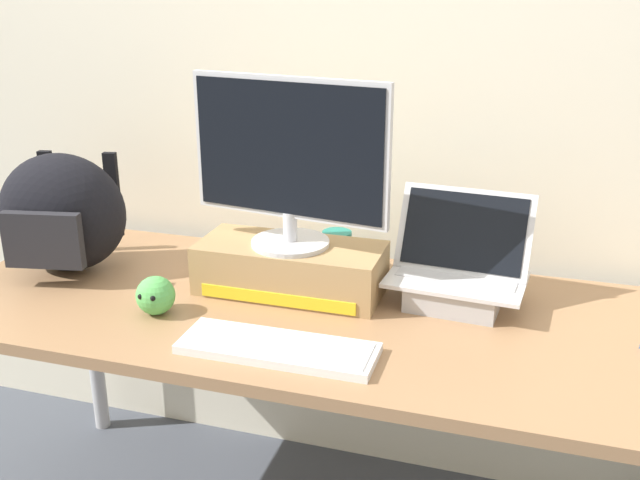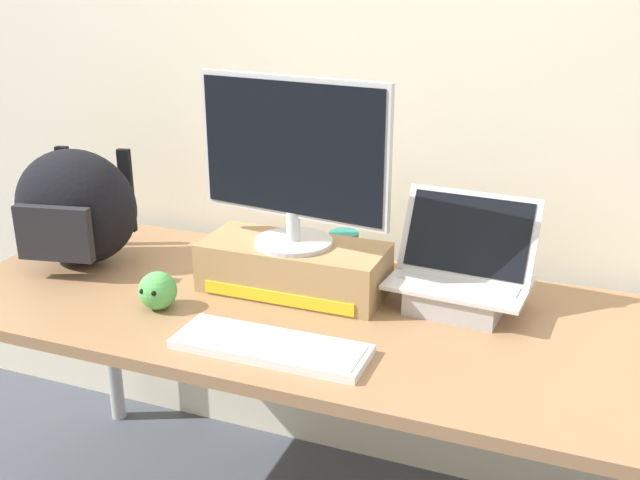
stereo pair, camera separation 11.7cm
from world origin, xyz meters
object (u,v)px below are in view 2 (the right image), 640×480
Objects in this scene: toner_box_yellow at (294,267)px; desktop_monitor at (292,160)px; open_laptop at (460,284)px; plush_toy at (158,290)px; coffee_mug at (345,250)px; messenger_backpack at (76,208)px; external_keyboard at (271,346)px.

desktop_monitor is at bearing -100.81° from toner_box_yellow.
desktop_monitor is 0.51m from open_laptop.
desktop_monitor is 0.46m from plush_toy.
toner_box_yellow is at bearing -110.47° from coffee_mug.
plush_toy is at bearing -129.22° from coffee_mug.
open_laptop is 0.91× the size of messenger_backpack.
open_laptop reaches higher than coffee_mug.
external_keyboard is 0.51m from coffee_mug.
open_laptop is at bearing 22.33° from plush_toy.
open_laptop is at bearing -21.07° from coffee_mug.
toner_box_yellow is 0.91× the size of desktop_monitor.
coffee_mug is at bearing 90.73° from external_keyboard.
open_laptop is at bearing 7.92° from toner_box_yellow.
messenger_backpack reaches higher than open_laptop.
desktop_monitor is 5.48× the size of plush_toy.
coffee_mug is at bearing 77.46° from desktop_monitor.
coffee_mug is at bearing 50.78° from plush_toy.
desktop_monitor is 1.49× the size of open_laptop.
toner_box_yellow is 3.81× the size of coffee_mug.
plush_toy is at bearing 164.23° from external_keyboard.
toner_box_yellow is at bearing 87.07° from desktop_monitor.
desktop_monitor reaches higher than toner_box_yellow.
toner_box_yellow is at bearing 103.97° from external_keyboard.
desktop_monitor is at bearing -7.09° from messenger_backpack.
open_laptop is 2.80× the size of coffee_mug.
plush_toy is (-0.27, -0.22, -0.30)m from desktop_monitor.
open_laptop is 0.80× the size of external_keyboard.
toner_box_yellow is 1.09× the size of external_keyboard.
toner_box_yellow is 0.35m from plush_toy.
open_laptop reaches higher than plush_toy.
open_laptop is 0.37m from coffee_mug.
messenger_backpack is 0.76m from coffee_mug.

